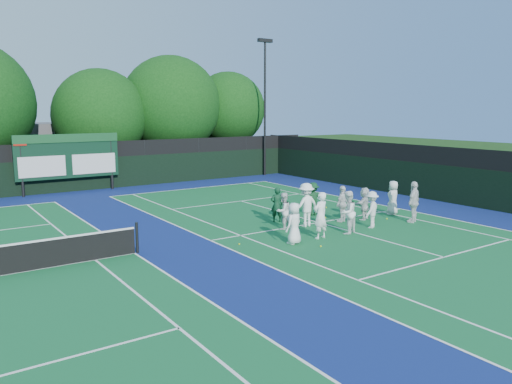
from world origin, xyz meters
TOP-DOWN VIEW (x-y plane):
  - ground at (0.00, 0.00)m, footprint 120.00×120.00m
  - court_apron at (-6.00, 1.00)m, footprint 34.00×32.00m
  - near_court at (0.00, 1.00)m, footprint 11.05×23.85m
  - back_fence at (-6.00, 16.00)m, footprint 34.00×0.08m
  - divider_fence_right at (9.00, 1.00)m, footprint 0.08×32.00m
  - scoreboard at (-7.01, 15.59)m, footprint 6.00×0.21m
  - clubhouse at (-2.00, 24.00)m, footprint 18.00×6.00m
  - light_pole_right at (7.50, 15.70)m, footprint 1.20×0.30m
  - tree_c at (-3.60, 19.58)m, footprint 6.41×6.41m
  - tree_d at (1.74, 19.58)m, footprint 7.35×7.35m
  - tree_e at (6.74, 19.58)m, footprint 5.89×5.89m
  - tennis_ball_0 at (-2.60, -2.06)m, footprint 0.07×0.07m
  - tennis_ball_1 at (2.56, 3.30)m, footprint 0.07×0.07m
  - tennis_ball_2 at (3.03, -0.27)m, footprint 0.07×0.07m
  - tennis_ball_3 at (-4.89, -0.12)m, footprint 0.07×0.07m
  - tennis_ball_4 at (0.88, 1.52)m, footprint 0.07×0.07m
  - tennis_ball_5 at (4.47, 2.06)m, footprint 0.07×0.07m
  - player_front_0 at (-3.12, -1.15)m, footprint 0.88×0.70m
  - player_front_1 at (-1.79, -1.11)m, footprint 0.72×0.52m
  - player_front_2 at (-0.35, -1.13)m, footprint 1.02×0.90m
  - player_front_3 at (1.20, -0.97)m, footprint 1.16×0.94m
  - player_front_4 at (3.53, -1.31)m, footprint 1.17×0.77m
  - player_back_0 at (-2.02, 0.94)m, footprint 0.85×0.71m
  - player_back_1 at (-0.91, 0.80)m, footprint 1.22×0.71m
  - player_back_2 at (0.98, 0.53)m, footprint 1.04×0.66m
  - player_back_3 at (2.17, 0.34)m, footprint 1.44×0.96m
  - player_back_4 at (4.12, 0.36)m, footprint 0.94×0.80m
  - coach_left at (-1.44, 2.19)m, footprint 0.67×0.57m
  - coach_right at (0.81, 2.33)m, footprint 1.12×0.79m

SIDE VIEW (x-z plane):
  - ground at x=0.00m, z-range 0.00..0.00m
  - court_apron at x=-6.00m, z-range 0.00..0.01m
  - near_court at x=0.00m, z-range 0.01..0.01m
  - tennis_ball_0 at x=-2.60m, z-range 0.00..0.07m
  - tennis_ball_1 at x=2.56m, z-range 0.00..0.07m
  - tennis_ball_2 at x=3.03m, z-range 0.00..0.07m
  - tennis_ball_3 at x=-4.89m, z-range 0.00..0.07m
  - tennis_ball_4 at x=0.88m, z-range 0.00..0.07m
  - tennis_ball_5 at x=4.47m, z-range 0.00..0.07m
  - player_back_3 at x=2.17m, z-range 0.00..1.49m
  - player_back_0 at x=-2.02m, z-range 0.00..1.55m
  - coach_left at x=-1.44m, z-range 0.00..1.56m
  - player_front_0 at x=-3.12m, z-range 0.00..1.57m
  - player_front_3 at x=1.20m, z-range 0.00..1.57m
  - coach_right at x=0.81m, z-range 0.00..1.58m
  - player_back_4 at x=4.12m, z-range 0.00..1.63m
  - player_back_2 at x=0.98m, z-range 0.00..1.64m
  - player_front_2 at x=-0.35m, z-range 0.00..1.75m
  - player_front_1 at x=-1.79m, z-range 0.00..1.84m
  - player_front_4 at x=3.53m, z-range 0.00..1.85m
  - player_back_1 at x=-0.91m, z-range 0.00..1.88m
  - back_fence at x=-6.00m, z-range -0.14..2.86m
  - divider_fence_right at x=9.00m, z-range -0.14..2.86m
  - clubhouse at x=-2.00m, z-range 0.00..4.00m
  - scoreboard at x=-7.01m, z-range 0.42..3.97m
  - tree_c at x=-3.60m, z-range 0.51..8.28m
  - tree_e at x=6.74m, z-range 0.88..8.86m
  - tree_d at x=1.74m, z-range 0.61..9.56m
  - light_pole_right at x=7.50m, z-range 1.24..11.36m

